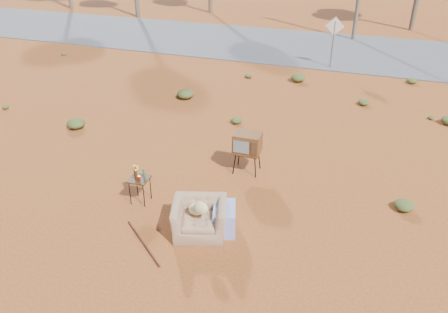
% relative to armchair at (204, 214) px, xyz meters
% --- Properties ---
extents(ground, '(140.00, 140.00, 0.00)m').
position_rel_armchair_xyz_m(ground, '(-0.53, 0.44, -0.45)').
color(ground, '#994D1E').
rests_on(ground, ground).
extents(highway, '(140.00, 7.00, 0.04)m').
position_rel_armchair_xyz_m(highway, '(-0.53, 15.44, -0.43)').
color(highway, '#565659').
rests_on(highway, ground).
extents(armchair, '(1.42, 1.18, 0.97)m').
position_rel_armchair_xyz_m(armchair, '(0.00, 0.00, 0.00)').
color(armchair, '#977152').
rests_on(armchair, ground).
extents(tv_unit, '(0.69, 0.57, 1.09)m').
position_rel_armchair_xyz_m(tv_unit, '(0.11, 2.69, 0.36)').
color(tv_unit, black).
rests_on(tv_unit, ground).
extents(side_table, '(0.46, 0.46, 0.89)m').
position_rel_armchair_xyz_m(side_table, '(-1.84, 0.56, 0.20)').
color(side_table, '#352513').
rests_on(side_table, ground).
extents(rusty_bar, '(1.30, 1.05, 0.04)m').
position_rel_armchair_xyz_m(rusty_bar, '(-1.04, -0.78, -0.43)').
color(rusty_bar, '#521F15').
rests_on(rusty_bar, ground).
extents(road_sign, '(0.78, 0.06, 2.19)m').
position_rel_armchair_xyz_m(road_sign, '(0.97, 12.44, 1.05)').
color(road_sign, brown).
rests_on(road_sign, ground).
extents(scrub_patch, '(17.49, 8.07, 0.33)m').
position_rel_armchair_xyz_m(scrub_patch, '(-1.35, 4.85, -0.31)').
color(scrub_patch, '#4C5726').
rests_on(scrub_patch, ground).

